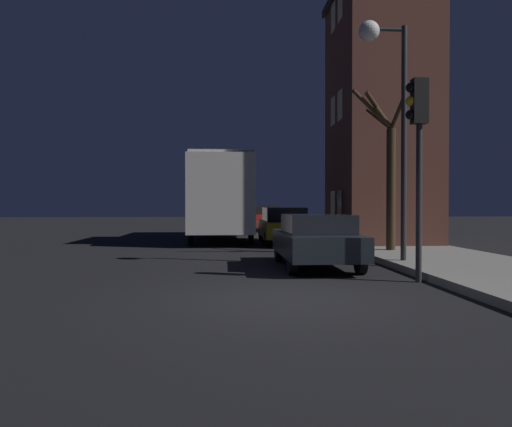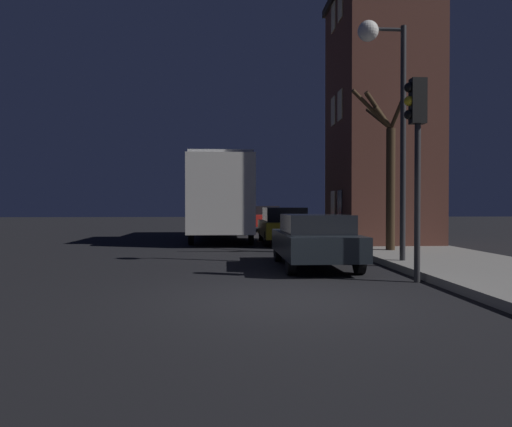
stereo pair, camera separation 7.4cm
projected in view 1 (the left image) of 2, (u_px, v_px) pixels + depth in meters
The scene contains 9 objects.
ground_plane at pixel (290, 299), 8.25m from camera, with size 120.00×120.00×0.00m, color black.
brick_building at pixel (380, 115), 19.08m from camera, with size 3.60×4.72×9.66m.
streetlamp at pixel (385, 81), 12.45m from camera, with size 1.23×0.52×5.98m.
traffic_light at pixel (418, 136), 9.96m from camera, with size 0.43×0.24×4.08m.
bare_tree at pixel (388, 170), 15.43m from camera, with size 1.63×1.51×4.87m.
bus at pixel (221, 193), 22.77m from camera, with size 2.55×9.86×3.59m.
car_near_lane at pixel (316, 239), 12.39m from camera, with size 1.73×4.20×1.32m.
car_mid_lane at pixel (283, 225), 20.32m from camera, with size 1.76×4.73×1.46m.
car_far_lane at pixel (263, 218), 30.77m from camera, with size 1.85×4.44×1.51m.
Camera 1 is at (-1.10, -8.17, 1.54)m, focal length 35.00 mm.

